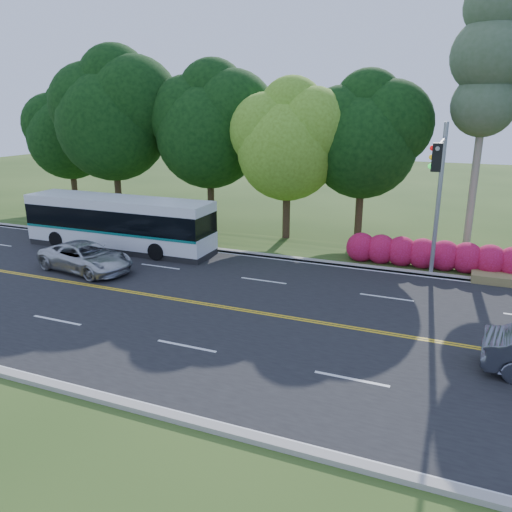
% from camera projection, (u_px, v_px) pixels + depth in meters
% --- Properties ---
extents(ground, '(120.00, 120.00, 0.00)m').
position_uv_depth(ground, '(243.00, 310.00, 19.45)').
color(ground, '#284316').
rests_on(ground, ground).
extents(road, '(60.00, 14.00, 0.02)m').
position_uv_depth(road, '(243.00, 310.00, 19.44)').
color(road, black).
rests_on(road, ground).
extents(curb_north, '(60.00, 0.30, 0.15)m').
position_uv_depth(curb_north, '(298.00, 259.00, 25.76)').
color(curb_north, '#A39D93').
rests_on(curb_north, ground).
extents(curb_south, '(60.00, 0.30, 0.15)m').
position_uv_depth(curb_south, '(133.00, 407.00, 13.09)').
color(curb_south, '#A39D93').
rests_on(curb_south, ground).
extents(grass_verge, '(60.00, 4.00, 0.10)m').
position_uv_depth(grass_verge, '(308.00, 250.00, 27.41)').
color(grass_verge, '#284316').
rests_on(grass_verge, ground).
extents(lane_markings, '(57.60, 13.82, 0.00)m').
position_uv_depth(lane_markings, '(241.00, 310.00, 19.47)').
color(lane_markings, gold).
rests_on(lane_markings, road).
extents(tree_row, '(44.70, 9.10, 13.84)m').
position_uv_depth(tree_row, '(244.00, 122.00, 30.13)').
color(tree_row, '#301C15').
rests_on(tree_row, ground).
extents(bougainvillea_hedge, '(9.50, 2.25, 1.50)m').
position_uv_depth(bougainvillea_hedge, '(448.00, 257.00, 23.86)').
color(bougainvillea_hedge, '#A90E21').
rests_on(bougainvillea_hedge, ground).
extents(traffic_signal, '(0.42, 6.10, 7.00)m').
position_uv_depth(traffic_signal, '(439.00, 181.00, 20.54)').
color(traffic_signal, '#94969C').
rests_on(traffic_signal, ground).
extents(transit_bus, '(10.95, 2.45, 2.86)m').
position_uv_depth(transit_bus, '(119.00, 224.00, 27.44)').
color(transit_bus, white).
rests_on(transit_bus, road).
extents(suv, '(5.20, 3.03, 1.36)m').
position_uv_depth(suv, '(86.00, 257.00, 23.91)').
color(suv, '#B4B6B9').
rests_on(suv, road).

